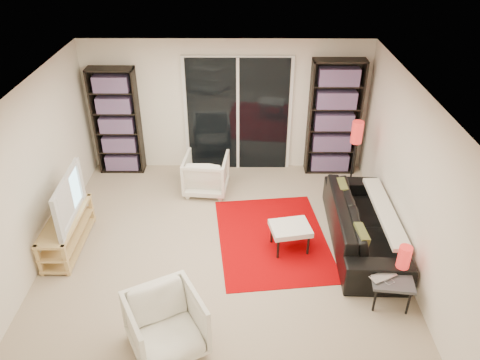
% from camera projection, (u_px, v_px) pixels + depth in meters
% --- Properties ---
extents(floor, '(5.00, 5.00, 0.00)m').
position_uv_depth(floor, '(223.00, 249.00, 6.80)').
color(floor, '#C2B090').
rests_on(floor, ground).
extents(wall_back, '(5.00, 0.02, 2.40)m').
position_uv_depth(wall_back, '(227.00, 107.00, 8.32)').
color(wall_back, white).
rests_on(wall_back, ground).
extents(wall_front, '(5.00, 0.02, 2.40)m').
position_uv_depth(wall_front, '(209.00, 327.00, 4.04)').
color(wall_front, white).
rests_on(wall_front, ground).
extents(wall_left, '(0.02, 5.00, 2.40)m').
position_uv_depth(wall_left, '(33.00, 178.00, 6.19)').
color(wall_left, white).
rests_on(wall_left, ground).
extents(wall_right, '(0.02, 5.00, 2.40)m').
position_uv_depth(wall_right, '(410.00, 179.00, 6.17)').
color(wall_right, white).
rests_on(wall_right, ground).
extents(ceiling, '(5.00, 5.00, 0.02)m').
position_uv_depth(ceiling, '(219.00, 92.00, 5.56)').
color(ceiling, white).
rests_on(ceiling, wall_back).
extents(sliding_door, '(1.92, 0.08, 2.16)m').
position_uv_depth(sliding_door, '(238.00, 115.00, 8.37)').
color(sliding_door, white).
rests_on(sliding_door, ground).
extents(bookshelf_left, '(0.80, 0.30, 1.95)m').
position_uv_depth(bookshelf_left, '(117.00, 122.00, 8.30)').
color(bookshelf_left, black).
rests_on(bookshelf_left, ground).
extents(bookshelf_right, '(0.90, 0.30, 2.10)m').
position_uv_depth(bookshelf_right, '(334.00, 118.00, 8.25)').
color(bookshelf_right, black).
rests_on(bookshelf_right, ground).
extents(tv_stand, '(0.42, 1.30, 0.50)m').
position_uv_depth(tv_stand, '(67.00, 232.00, 6.73)').
color(tv_stand, '#E7C26E').
rests_on(tv_stand, floor).
extents(tv, '(0.19, 1.16, 0.67)m').
position_uv_depth(tv, '(61.00, 199.00, 6.43)').
color(tv, black).
rests_on(tv, tv_stand).
extents(rug, '(1.81, 2.30, 0.01)m').
position_uv_depth(rug, '(272.00, 238.00, 7.01)').
color(rug, '#AF0003').
rests_on(rug, floor).
extents(sofa, '(0.96, 2.30, 0.66)m').
position_uv_depth(sofa, '(364.00, 224.00, 6.77)').
color(sofa, black).
rests_on(sofa, floor).
extents(armchair_back, '(0.79, 0.81, 0.67)m').
position_uv_depth(armchair_back, '(206.00, 174.00, 8.00)').
color(armchair_back, white).
rests_on(armchair_back, floor).
extents(armchair_front, '(1.05, 1.06, 0.72)m').
position_uv_depth(armchair_front, '(166.00, 325.00, 5.14)').
color(armchair_front, white).
rests_on(armchair_front, floor).
extents(ottoman, '(0.63, 0.55, 0.40)m').
position_uv_depth(ottoman, '(290.00, 229.00, 6.65)').
color(ottoman, white).
rests_on(ottoman, floor).
extents(side_table, '(0.56, 0.56, 0.40)m').
position_uv_depth(side_table, '(392.00, 279.00, 5.76)').
color(side_table, '#424247').
rests_on(side_table, floor).
extents(laptop, '(0.41, 0.35, 0.03)m').
position_uv_depth(laptop, '(386.00, 279.00, 5.68)').
color(laptop, silver).
rests_on(laptop, side_table).
extents(table_lamp, '(0.16, 0.16, 0.36)m').
position_uv_depth(table_lamp, '(404.00, 259.00, 5.74)').
color(table_lamp, red).
rests_on(table_lamp, side_table).
extents(floor_lamp, '(0.20, 0.20, 1.35)m').
position_uv_depth(floor_lamp, '(356.00, 140.00, 7.56)').
color(floor_lamp, black).
rests_on(floor_lamp, floor).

